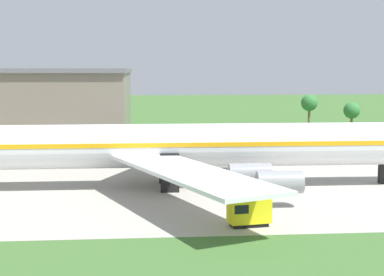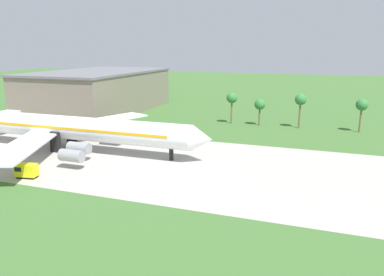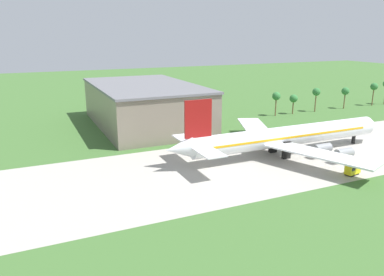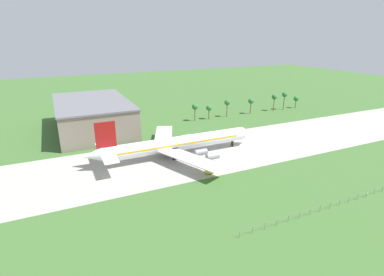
{
  "view_description": "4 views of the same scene",
  "coord_description": "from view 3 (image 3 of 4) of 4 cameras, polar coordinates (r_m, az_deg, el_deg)",
  "views": [
    {
      "loc": [
        -39.23,
        -76.19,
        15.76
      ],
      "look_at": [
        -32.58,
        2.22,
        6.68
      ],
      "focal_mm": 55.0,
      "sensor_mm": 36.0,
      "label": 1
    },
    {
      "loc": [
        26.28,
        -74.11,
        25.48
      ],
      "look_at": [
        -0.92,
        2.22,
        5.68
      ],
      "focal_mm": 35.0,
      "sensor_mm": 36.0,
      "label": 2
    },
    {
      "loc": [
        -102.96,
        -83.64,
        34.95
      ],
      "look_at": [
        -64.24,
        2.22,
        8.62
      ],
      "focal_mm": 35.0,
      "sensor_mm": 36.0,
      "label": 3
    },
    {
      "loc": [
        -78.07,
        -107.77,
        49.22
      ],
      "look_at": [
        -25.35,
        5.0,
        6.0
      ],
      "focal_mm": 28.0,
      "sensor_mm": 36.0,
      "label": 4
    }
  ],
  "objects": [
    {
      "name": "ground_plane",
      "position": [
        137.18,
        25.7,
        -0.73
      ],
      "size": [
        600.0,
        600.0,
        0.0
      ],
      "primitive_type": "plane",
      "color": "#3D662D"
    },
    {
      "name": "jet_airliner",
      "position": [
        114.02,
        14.04,
        0.24
      ],
      "size": [
        75.38,
        59.97,
        18.62
      ],
      "color": "white",
      "rests_on": "ground_plane"
    },
    {
      "name": "baggage_tug",
      "position": [
        104.26,
        23.24,
        -4.39
      ],
      "size": [
        4.49,
        2.69,
        2.9
      ],
      "color": "black",
      "rests_on": "ground_plane"
    },
    {
      "name": "taxiway_strip",
      "position": [
        137.17,
        25.7,
        -0.72
      ],
      "size": [
        320.0,
        44.0,
        0.02
      ],
      "color": "#A8A399",
      "rests_on": "ground_plane"
    },
    {
      "name": "terminal_building",
      "position": [
        148.5,
        -7.22,
        5.06
      ],
      "size": [
        36.72,
        61.2,
        16.09
      ],
      "color": "slate",
      "rests_on": "ground_plane"
    },
    {
      "name": "palm_tree_row",
      "position": [
        193.92,
        22.23,
        6.6
      ],
      "size": [
        82.19,
        3.6,
        12.31
      ],
      "color": "brown",
      "rests_on": "ground_plane"
    }
  ]
}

